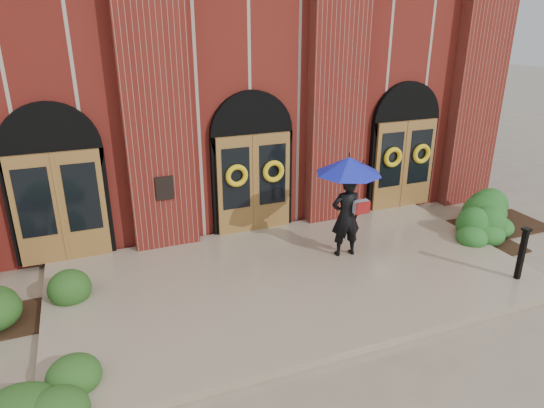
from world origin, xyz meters
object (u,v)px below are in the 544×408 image
metal_post (522,253)px  hedge_wall_left (19,303)px  hedge_wall_right (485,214)px  man_with_umbrella (348,188)px

metal_post → hedge_wall_left: 9.96m
metal_post → hedge_wall_right: bearing=59.0°
man_with_umbrella → metal_post: (2.84, -2.33, -1.03)m
metal_post → hedge_wall_right: metal_post is taller
man_with_umbrella → hedge_wall_left: 6.95m
metal_post → hedge_wall_right: size_ratio=0.35×
hedge_wall_left → hedge_wall_right: hedge_wall_right is taller
hedge_wall_left → hedge_wall_right: (11.14, 0.03, 0.08)m
man_with_umbrella → hedge_wall_left: (-6.80, 0.14, -1.45)m
man_with_umbrella → hedge_wall_right: 4.56m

